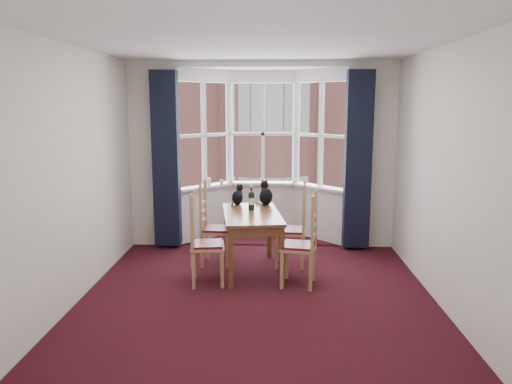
{
  "coord_description": "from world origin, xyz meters",
  "views": [
    {
      "loc": [
        0.16,
        -5.27,
        2.19
      ],
      "look_at": [
        -0.05,
        1.05,
        1.05
      ],
      "focal_mm": 35.0,
      "sensor_mm": 36.0,
      "label": 1
    }
  ],
  "objects_px": {
    "cat_left": "(238,196)",
    "candle_short": "(222,183)",
    "cat_right": "(266,195)",
    "wine_bottle": "(251,200)",
    "candle_tall": "(209,182)",
    "chair_right_near": "(306,248)",
    "chair_left_near": "(200,246)",
    "chair_right_far": "(297,232)",
    "chair_left_far": "(210,230)",
    "dining_table": "(252,221)"
  },
  "relations": [
    {
      "from": "chair_left_near",
      "to": "candle_short",
      "type": "relative_size",
      "value": 10.33
    },
    {
      "from": "cat_right",
      "to": "dining_table",
      "type": "bearing_deg",
      "value": -107.22
    },
    {
      "from": "dining_table",
      "to": "chair_right_far",
      "type": "distance_m",
      "value": 0.68
    },
    {
      "from": "dining_table",
      "to": "candle_short",
      "type": "bearing_deg",
      "value": 108.88
    },
    {
      "from": "cat_left",
      "to": "chair_left_near",
      "type": "bearing_deg",
      "value": -110.98
    },
    {
      "from": "chair_left_far",
      "to": "candle_tall",
      "type": "relative_size",
      "value": 7.28
    },
    {
      "from": "dining_table",
      "to": "chair_left_far",
      "type": "xyz_separation_m",
      "value": [
        -0.59,
        0.3,
        -0.2
      ]
    },
    {
      "from": "dining_table",
      "to": "cat_left",
      "type": "xyz_separation_m",
      "value": [
        -0.22,
        0.54,
        0.22
      ]
    },
    {
      "from": "chair_right_far",
      "to": "candle_short",
      "type": "relative_size",
      "value": 10.33
    },
    {
      "from": "chair_left_far",
      "to": "chair_right_far",
      "type": "xyz_separation_m",
      "value": [
        1.19,
        -0.05,
        0.0
      ]
    },
    {
      "from": "chair_left_near",
      "to": "chair_left_far",
      "type": "bearing_deg",
      "value": 88.25
    },
    {
      "from": "chair_left_near",
      "to": "wine_bottle",
      "type": "distance_m",
      "value": 1.0
    },
    {
      "from": "chair_right_near",
      "to": "chair_left_near",
      "type": "bearing_deg",
      "value": 179.15
    },
    {
      "from": "chair_left_near",
      "to": "cat_right",
      "type": "distance_m",
      "value": 1.37
    },
    {
      "from": "dining_table",
      "to": "chair_right_far",
      "type": "xyz_separation_m",
      "value": [
        0.6,
        0.24,
        -0.2
      ]
    },
    {
      "from": "cat_left",
      "to": "candle_short",
      "type": "height_order",
      "value": "cat_left"
    },
    {
      "from": "dining_table",
      "to": "chair_right_near",
      "type": "height_order",
      "value": "chair_right_near"
    },
    {
      "from": "chair_left_far",
      "to": "cat_left",
      "type": "xyz_separation_m",
      "value": [
        0.37,
        0.24,
        0.42
      ]
    },
    {
      "from": "chair_right_near",
      "to": "candle_short",
      "type": "distance_m",
      "value": 2.49
    },
    {
      "from": "chair_right_far",
      "to": "candle_tall",
      "type": "relative_size",
      "value": 7.28
    },
    {
      "from": "chair_left_near",
      "to": "candle_tall",
      "type": "height_order",
      "value": "candle_tall"
    },
    {
      "from": "cat_right",
      "to": "candle_tall",
      "type": "height_order",
      "value": "cat_right"
    },
    {
      "from": "candle_short",
      "to": "dining_table",
      "type": "bearing_deg",
      "value": -71.12
    },
    {
      "from": "wine_bottle",
      "to": "candle_short",
      "type": "xyz_separation_m",
      "value": [
        -0.54,
        1.44,
        -0.01
      ]
    },
    {
      "from": "chair_right_near",
      "to": "cat_left",
      "type": "relative_size",
      "value": 3.06
    },
    {
      "from": "chair_right_near",
      "to": "wine_bottle",
      "type": "relative_size",
      "value": 2.86
    },
    {
      "from": "wine_bottle",
      "to": "chair_right_near",
      "type": "bearing_deg",
      "value": -44.58
    },
    {
      "from": "chair_left_far",
      "to": "wine_bottle",
      "type": "xyz_separation_m",
      "value": [
        0.57,
        -0.12,
        0.45
      ]
    },
    {
      "from": "wine_bottle",
      "to": "candle_tall",
      "type": "bearing_deg",
      "value": 117.82
    },
    {
      "from": "chair_right_far",
      "to": "candle_tall",
      "type": "bearing_deg",
      "value": 135.22
    },
    {
      "from": "dining_table",
      "to": "candle_short",
      "type": "relative_size",
      "value": 15.76
    },
    {
      "from": "wine_bottle",
      "to": "cat_left",
      "type": "bearing_deg",
      "value": 119.84
    },
    {
      "from": "dining_table",
      "to": "cat_right",
      "type": "bearing_deg",
      "value": 72.78
    },
    {
      "from": "chair_left_far",
      "to": "wine_bottle",
      "type": "height_order",
      "value": "wine_bottle"
    },
    {
      "from": "candle_short",
      "to": "chair_left_near",
      "type": "bearing_deg",
      "value": -91.49
    },
    {
      "from": "cat_right",
      "to": "wine_bottle",
      "type": "bearing_deg",
      "value": -116.33
    },
    {
      "from": "chair_right_far",
      "to": "cat_left",
      "type": "distance_m",
      "value": 0.97
    },
    {
      "from": "wine_bottle",
      "to": "candle_tall",
      "type": "height_order",
      "value": "wine_bottle"
    },
    {
      "from": "chair_left_far",
      "to": "cat_left",
      "type": "distance_m",
      "value": 0.61
    },
    {
      "from": "chair_left_far",
      "to": "candle_tall",
      "type": "xyz_separation_m",
      "value": [
        -0.17,
        1.29,
        0.46
      ]
    },
    {
      "from": "cat_left",
      "to": "wine_bottle",
      "type": "xyz_separation_m",
      "value": [
        0.21,
        -0.36,
        0.03
      ]
    },
    {
      "from": "candle_tall",
      "to": "candle_short",
      "type": "height_order",
      "value": "candle_tall"
    },
    {
      "from": "chair_left_near",
      "to": "chair_right_far",
      "type": "bearing_deg",
      "value": 30.79
    },
    {
      "from": "chair_left_near",
      "to": "chair_right_far",
      "type": "height_order",
      "value": "same"
    },
    {
      "from": "chair_right_far",
      "to": "cat_right",
      "type": "distance_m",
      "value": 0.69
    },
    {
      "from": "dining_table",
      "to": "wine_bottle",
      "type": "distance_m",
      "value": 0.31
    },
    {
      "from": "dining_table",
      "to": "chair_right_near",
      "type": "bearing_deg",
      "value": -36.36
    },
    {
      "from": "wine_bottle",
      "to": "candle_tall",
      "type": "distance_m",
      "value": 1.6
    },
    {
      "from": "cat_right",
      "to": "cat_left",
      "type": "bearing_deg",
      "value": -177.89
    },
    {
      "from": "candle_tall",
      "to": "candle_short",
      "type": "xyz_separation_m",
      "value": [
        0.2,
        0.03,
        -0.02
      ]
    }
  ]
}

